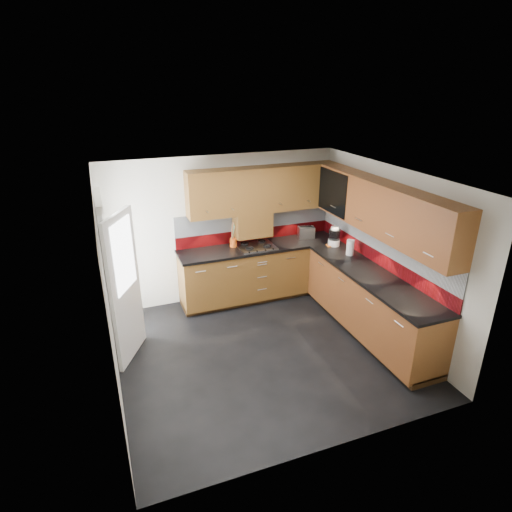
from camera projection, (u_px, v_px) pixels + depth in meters
name	position (u px, v px, depth m)	size (l,w,h in m)	color
room	(264.00, 250.00, 5.32)	(4.00, 3.80, 2.64)	black
base_cabinets	(310.00, 288.00, 6.69)	(2.70, 3.20, 0.95)	brown
countertop	(311.00, 260.00, 6.49)	(2.72, 3.22, 0.04)	black
backsplash	(318.00, 236.00, 6.65)	(2.70, 3.20, 0.54)	#68090B
upper_cabinets	(322.00, 199.00, 6.26)	(2.50, 3.20, 0.72)	brown
extractor_hood	(252.00, 224.00, 6.96)	(0.60, 0.33, 0.40)	brown
glass_cabinet	(341.00, 190.00, 6.66)	(0.32, 0.80, 0.66)	black
back_door	(116.00, 281.00, 5.56)	(0.42, 1.19, 2.04)	white
gas_hob	(256.00, 246.00, 6.94)	(0.59, 0.52, 0.05)	silver
utensil_pot	(233.00, 241.00, 6.93)	(0.11, 0.11, 0.41)	#DD5414
toaster	(306.00, 232.00, 7.32)	(0.30, 0.22, 0.20)	silver
food_processor	(334.00, 237.00, 6.95)	(0.19, 0.19, 0.32)	white
paper_towel	(350.00, 247.00, 6.59)	(0.12, 0.12, 0.24)	white
orange_cloth	(331.00, 245.00, 6.99)	(0.14, 0.12, 0.01)	#D05E17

